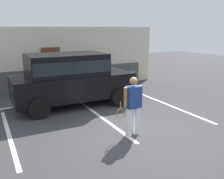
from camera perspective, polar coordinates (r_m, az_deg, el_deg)
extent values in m
plane|color=#38383A|center=(7.64, 6.23, -9.35)|extent=(40.00, 40.00, 0.00)
cube|color=silver|center=(7.92, -22.36, -9.47)|extent=(0.12, 4.40, 0.01)
cube|color=silver|center=(8.62, -2.14, -6.50)|extent=(0.12, 4.40, 0.01)
cube|color=silver|center=(10.19, 13.26, -3.65)|extent=(0.12, 4.40, 0.01)
cube|color=beige|center=(12.98, -9.63, 7.11)|extent=(9.58, 0.30, 3.06)
cube|color=#4C4C51|center=(12.94, -9.18, 2.66)|extent=(8.04, 0.10, 1.07)
cube|color=brown|center=(12.56, -13.57, 4.51)|extent=(0.90, 0.06, 2.10)
cube|color=black|center=(9.96, -8.72, 0.91)|extent=(4.61, 1.92, 0.90)
cube|color=black|center=(9.74, -10.30, 5.64)|extent=(2.91, 1.77, 0.80)
cube|color=black|center=(9.74, -10.29, 5.53)|extent=(2.85, 1.79, 0.44)
cylinder|color=black|center=(11.47, -2.82, 0.50)|extent=(0.72, 0.26, 0.72)
cylinder|color=black|center=(9.83, 1.77, -1.76)|extent=(0.72, 0.26, 0.72)
cylinder|color=black|center=(10.62, -18.23, -1.27)|extent=(0.72, 0.26, 0.72)
cylinder|color=black|center=(8.81, -16.21, -4.15)|extent=(0.72, 0.26, 0.72)
cylinder|color=white|center=(7.31, 5.63, -6.96)|extent=(0.19, 0.19, 0.82)
cylinder|color=white|center=(7.15, 3.84, -7.40)|extent=(0.19, 0.19, 0.82)
cube|color=navy|center=(7.01, 4.86, -1.71)|extent=(0.44, 0.29, 0.61)
sphere|color=#8C6647|center=(6.90, 4.93, 1.92)|extent=(0.23, 0.23, 0.23)
cylinder|color=#8C6647|center=(7.15, 6.54, -1.20)|extent=(0.10, 0.10, 0.56)
cylinder|color=#8C6647|center=(6.85, 3.10, -1.81)|extent=(0.10, 0.10, 0.56)
torus|color=olive|center=(6.96, 1.95, -5.47)|extent=(0.37, 0.05, 0.37)
cylinder|color=olive|center=(6.88, 1.97, -3.62)|extent=(0.03, 0.03, 0.20)
cylinder|color=gray|center=(13.03, 1.64, 1.06)|extent=(0.41, 0.41, 0.25)
sphere|color=#387F33|center=(12.95, 1.65, 2.76)|extent=(0.63, 0.63, 0.63)
cylinder|color=gray|center=(13.72, 4.41, 1.65)|extent=(0.39, 0.39, 0.24)
sphere|color=#2D6B28|center=(13.65, 4.44, 3.18)|extent=(0.60, 0.60, 0.60)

